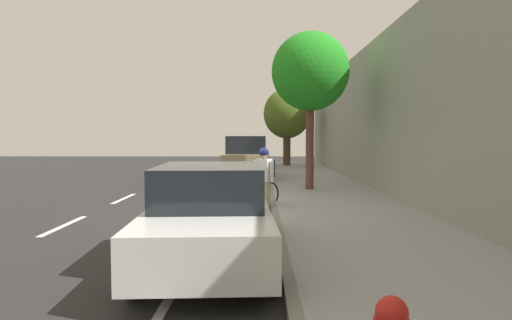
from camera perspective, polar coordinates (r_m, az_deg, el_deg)
The scene contains 13 objects.
ground at distance 11.72m, azimuth -5.59°, elevation -6.56°, with size 63.98×63.98×0.00m, color #292929.
sidewalk at distance 11.84m, azimuth 11.30°, elevation -6.13°, with size 3.51×39.99×0.15m, color #98999D.
curb_edge at distance 11.64m, azimuth 2.35°, elevation -6.23°, with size 0.16×39.99×0.15m, color gray.
lane_stripe_centre at distance 12.43m, azimuth -19.93°, elevation -6.15°, with size 0.14×40.00×0.01m.
lane_stripe_bike_edge at distance 11.70m, azimuth -4.91°, elevation -6.55°, with size 0.12×39.99×0.01m, color white.
building_facade at distance 12.25m, azimuth 20.73°, elevation 6.23°, with size 0.50×39.99×5.35m, color gray.
parked_sedan_white_second at distance 6.76m, azimuth -6.04°, elevation -7.21°, with size 2.01×4.49×1.52m.
parked_suv_tan_mid at distance 19.49m, azimuth -1.13°, elevation 0.32°, with size 2.07×4.75×1.99m.
parked_sedan_dark_blue_far at distance 25.80m, azimuth -1.22°, elevation 0.38°, with size 2.01×4.48×1.52m.
bicycle_at_curb at distance 11.67m, azimuth 0.05°, elevation -4.69°, with size 1.28×1.26×0.77m.
cyclist_with_backpack at distance 11.18m, azimuth 1.13°, elevation -1.75°, with size 0.55×0.53×1.68m.
street_tree_mid_block at distance 15.18m, azimuth 7.16°, elevation 11.38°, with size 2.64×2.64×5.38m.
street_tree_far_end at distance 27.74m, azimuth 4.10°, elevation 6.04°, with size 2.98×2.98×4.87m.
Camera 1 is at (1.24, -11.48, 1.95)m, focal length 30.38 mm.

